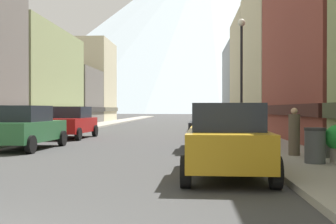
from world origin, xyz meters
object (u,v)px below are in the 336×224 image
car_right_0 (226,140)px  car_left_1 (26,127)px  pedestrian_1 (294,134)px  trash_bin_right (315,145)px  potted_plant_0 (322,143)px  car_left_2 (72,122)px  car_right_1 (213,127)px  streetlamp_right (241,61)px

car_right_0 → car_left_1: bearing=139.5°
car_left_1 → car_right_0: size_ratio=1.01×
car_right_0 → pedestrian_1: (2.45, 3.48, -0.05)m
car_left_1 → car_right_0: bearing=-40.5°
car_right_0 → trash_bin_right: (2.55, 1.51, -0.26)m
potted_plant_0 → pedestrian_1: (-0.75, 0.47, 0.25)m
car_left_1 → trash_bin_right: bearing=-26.2°
car_left_1 → pedestrian_1: car_left_1 is taller
trash_bin_right → potted_plant_0: (0.65, 1.50, -0.04)m
car_left_1 → trash_bin_right: 11.31m
car_left_1 → car_left_2: bearing=90.0°
car_left_2 → pedestrian_1: (10.05, -9.60, -0.05)m
car_left_1 → car_right_1: size_ratio=1.01×
car_left_2 → potted_plant_0: 14.77m
car_left_1 → potted_plant_0: size_ratio=4.93×
car_right_1 → pedestrian_1: 4.30m
car_right_0 → car_left_2: bearing=120.1°
car_left_2 → streetlamp_right: bearing=-16.7°
car_left_1 → car_right_0: same height
car_left_2 → car_right_1: size_ratio=1.00×
car_right_1 → car_left_1: bearing=-176.1°
streetlamp_right → car_left_2: bearing=163.3°
streetlamp_right → pedestrian_1: bearing=-82.5°
car_right_1 → trash_bin_right: size_ratio=4.54×
car_right_0 → car_right_1: same height
car_right_0 → potted_plant_0: bearing=43.2°
car_left_2 → car_right_0: bearing=-59.9°
car_right_1 → potted_plant_0: car_right_1 is taller
potted_plant_0 → streetlamp_right: 8.24m
car_right_0 → streetlamp_right: (1.55, 10.34, 3.09)m
car_right_1 → trash_bin_right: 6.07m
car_left_2 → trash_bin_right: bearing=-48.7°
trash_bin_right → pedestrian_1: size_ratio=0.64×
car_left_2 → pedestrian_1: car_left_2 is taller
car_left_2 → streetlamp_right: size_ratio=0.76×
car_left_1 → streetlamp_right: size_ratio=0.76×
car_left_2 → pedestrian_1: bearing=-43.7°
car_left_2 → car_left_1: bearing=-90.0°
trash_bin_right → streetlamp_right: bearing=96.5°
car_right_0 → pedestrian_1: bearing=54.9°
pedestrian_1 → streetlamp_right: 7.59m
car_right_1 → streetlamp_right: bearing=65.0°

